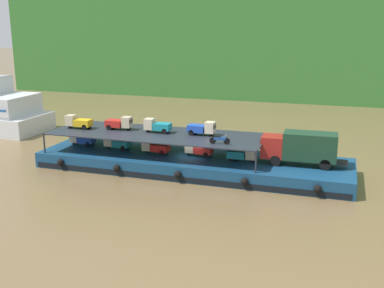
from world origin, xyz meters
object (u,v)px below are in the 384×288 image
Objects in this scene: mini_truck_lower_aft at (117,142)px; covered_lorry at (301,147)px; mini_truck_upper_fore at (157,126)px; mini_truck_lower_fore at (198,149)px; mini_truck_lower_bow at (242,154)px; cargo_barge at (192,163)px; mini_truck_upper_bow at (202,128)px; motorcycle_upper_port at (220,139)px; mini_truck_lower_stern at (82,139)px; mini_truck_lower_mid at (155,147)px; mini_truck_upper_stern at (78,122)px; mini_truck_upper_mid at (119,123)px.

covered_lorry is at bearing 0.17° from mini_truck_lower_aft.
mini_truck_lower_fore is at bearing -2.96° from mini_truck_upper_fore.
mini_truck_lower_fore is at bearing 179.44° from covered_lorry.
mini_truck_lower_bow is (-5.41, -0.39, -1.00)m from covered_lorry.
cargo_barge is 3.62m from mini_truck_upper_bow.
covered_lorry reaches higher than motorcycle_upper_port.
mini_truck_lower_stern is 13.59m from mini_truck_upper_bow.
mini_truck_lower_mid is at bearing 165.47° from motorcycle_upper_port.
mini_truck_upper_bow is (4.68, 0.29, 0.00)m from mini_truck_upper_fore.
motorcycle_upper_port reaches higher than mini_truck_lower_bow.
mini_truck_lower_aft is at bearing -3.95° from mini_truck_lower_stern.
mini_truck_lower_fore is 1.47× the size of motorcycle_upper_port.
cargo_barge is at bearing 177.50° from mini_truck_lower_bow.
motorcycle_upper_port reaches higher than mini_truck_lower_aft.
covered_lorry is 2.88× the size of mini_truck_lower_bow.
mini_truck_upper_fore reaches higher than motorcycle_upper_port.
mini_truck_lower_fore is (8.90, 0.15, 0.00)m from mini_truck_lower_aft.
mini_truck_upper_bow is at bearing 45.16° from cargo_barge.
mini_truck_lower_stern and mini_truck_lower_aft have the same top height.
mini_truck_lower_stern is 0.99× the size of mini_truck_upper_stern.
mini_truck_upper_fore reaches higher than mini_truck_lower_stern.
cargo_barge is at bearing -155.49° from mini_truck_lower_fore.
mini_truck_lower_stern is at bearing 99.77° from mini_truck_upper_stern.
mini_truck_lower_stern is at bearing 178.14° from cargo_barge.
mini_truck_upper_stern is 4.46m from mini_truck_upper_mid.
mini_truck_lower_aft is 13.44m from mini_truck_lower_bow.
covered_lorry is 14.39m from mini_truck_lower_mid.
covered_lorry is 2.85× the size of mini_truck_lower_mid.
mini_truck_lower_bow is at bearing -1.43° from mini_truck_lower_aft.
mini_truck_upper_bow is 1.46× the size of motorcycle_upper_port.
motorcycle_upper_port is (16.00, -2.56, 1.74)m from mini_truck_lower_stern.
covered_lorry is at bearing 4.13° from mini_truck_lower_bow.
mini_truck_upper_stern is at bearing -174.37° from mini_truck_lower_aft.
cargo_barge is 11.10× the size of mini_truck_upper_mid.
mini_truck_lower_mid is at bearing -4.55° from mini_truck_lower_stern.
cargo_barge is at bearing -134.84° from mini_truck_upper_bow.
mini_truck_upper_mid is at bearing 10.75° from mini_truck_upper_stern.
mini_truck_upper_mid is at bearing 67.27° from mini_truck_lower_aft.
mini_truck_lower_stern reaches higher than cargo_barge.
mini_truck_upper_bow is (4.61, 1.08, 2.00)m from mini_truck_lower_mid.
cargo_barge is 5.10m from motorcycle_upper_port.
mini_truck_lower_aft is 4.51m from mini_truck_lower_mid.
mini_truck_lower_bow is (4.53, -0.49, 0.00)m from mini_truck_lower_fore.
mini_truck_upper_mid is (-8.15, 0.53, 3.44)m from cargo_barge.
mini_truck_lower_aft is 0.99× the size of mini_truck_lower_mid.
mini_truck_lower_stern and mini_truck_lower_mid have the same top height.
mini_truck_lower_mid is at bearing -179.56° from mini_truck_lower_bow.
mini_truck_upper_fore is at bearing 0.56° from mini_truck_lower_stern.
mini_truck_lower_mid and mini_truck_lower_fore have the same top height.
mini_truck_lower_aft is 1.45× the size of motorcycle_upper_port.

